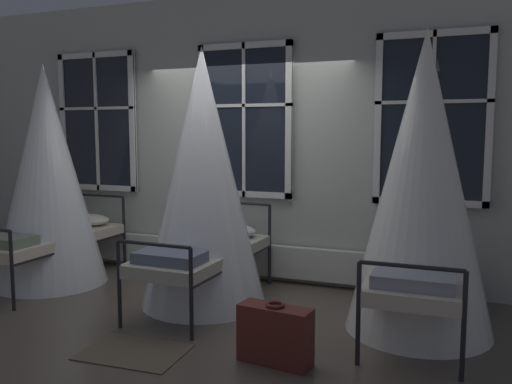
{
  "coord_description": "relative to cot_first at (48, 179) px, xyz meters",
  "views": [
    {
      "loc": [
        2.34,
        -4.73,
        1.73
      ],
      "look_at": [
        0.54,
        -0.06,
        1.16
      ],
      "focal_mm": 37.09,
      "sensor_mm": 36.0,
      "label": 1
    }
  ],
  "objects": [
    {
      "name": "window_bank",
      "position": [
        2.01,
        0.97,
        -0.1
      ],
      "size": [
        5.27,
        0.1,
        2.68
      ],
      "color": "black",
      "rests_on": "ground"
    },
    {
      "name": "ground",
      "position": [
        2.01,
        0.02,
        -1.21
      ],
      "size": [
        18.72,
        18.72,
        0.0
      ],
      "primitive_type": "plane",
      "color": "brown"
    },
    {
      "name": "cot_second",
      "position": [
        1.98,
        -0.03,
        0.03
      ],
      "size": [
        1.25,
        1.84,
        2.56
      ],
      "rotation": [
        0.0,
        0.0,
        1.54
      ],
      "color": "black",
      "rests_on": "ground"
    },
    {
      "name": "suitcase_dark",
      "position": [
        3.11,
        -1.11,
        -0.98
      ],
      "size": [
        0.58,
        0.28,
        0.47
      ],
      "rotation": [
        0.0,
        0.0,
        -0.13
      ],
      "color": "#5B231E",
      "rests_on": "ground"
    },
    {
      "name": "cot_third",
      "position": [
        4.06,
        -0.01,
        0.05
      ],
      "size": [
        1.25,
        1.82,
        2.6
      ],
      "rotation": [
        0.0,
        0.0,
        1.57
      ],
      "color": "black",
      "rests_on": "ground"
    },
    {
      "name": "back_wall_with_windows",
      "position": [
        2.01,
        1.09,
        0.46
      ],
      "size": [
        9.6,
        0.1,
        3.33
      ],
      "primitive_type": "cube",
      "color": "#B2B7AD",
      "rests_on": "ground"
    },
    {
      "name": "cot_first",
      "position": [
        0.0,
        0.0,
        0.0
      ],
      "size": [
        1.25,
        1.84,
        2.49
      ],
      "rotation": [
        0.0,
        0.0,
        1.55
      ],
      "color": "black",
      "rests_on": "ground"
    },
    {
      "name": "rug_second",
      "position": [
        2.01,
        -1.33,
        -1.2
      ],
      "size": [
        0.82,
        0.59,
        0.01
      ],
      "primitive_type": "cube",
      "rotation": [
        0.0,
        0.0,
        0.04
      ],
      "color": "brown",
      "rests_on": "ground"
    }
  ]
}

